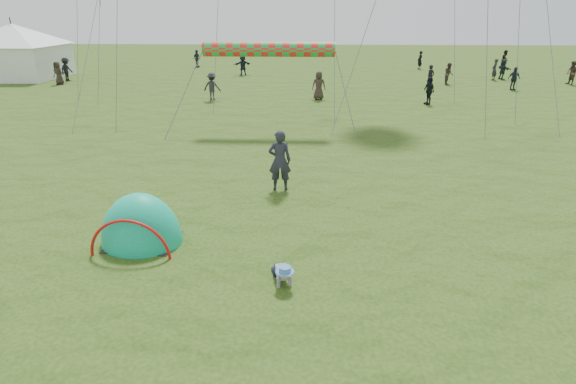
{
  "coord_description": "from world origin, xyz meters",
  "views": [
    {
      "loc": [
        0.59,
        -7.3,
        5.17
      ],
      "look_at": [
        0.15,
        2.98,
        1.0
      ],
      "focal_mm": 28.0,
      "sensor_mm": 36.0,
      "label": 1
    }
  ],
  "objects_px": {
    "crawling_toddler": "(283,272)",
    "standing_adult": "(280,161)",
    "popup_tent": "(143,242)",
    "event_marquee": "(16,49)"
  },
  "relations": [
    {
      "from": "crawling_toddler",
      "to": "standing_adult",
      "type": "bearing_deg",
      "value": 77.02
    },
    {
      "from": "crawling_toddler",
      "to": "standing_adult",
      "type": "distance_m",
      "value": 5.23
    },
    {
      "from": "standing_adult",
      "to": "popup_tent",
      "type": "bearing_deg",
      "value": 45.29
    },
    {
      "from": "popup_tent",
      "to": "event_marquee",
      "type": "relative_size",
      "value": 0.38
    },
    {
      "from": "crawling_toddler",
      "to": "event_marquee",
      "type": "xyz_separation_m",
      "value": [
        -23.12,
        29.14,
        2.02
      ]
    },
    {
      "from": "standing_adult",
      "to": "event_marquee",
      "type": "bearing_deg",
      "value": -50.22
    },
    {
      "from": "crawling_toddler",
      "to": "popup_tent",
      "type": "height_order",
      "value": "popup_tent"
    },
    {
      "from": "popup_tent",
      "to": "standing_adult",
      "type": "xyz_separation_m",
      "value": [
        3.1,
        3.56,
        0.94
      ]
    },
    {
      "from": "crawling_toddler",
      "to": "standing_adult",
      "type": "height_order",
      "value": "standing_adult"
    },
    {
      "from": "crawling_toddler",
      "to": "popup_tent",
      "type": "distance_m",
      "value": 3.82
    }
  ]
}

